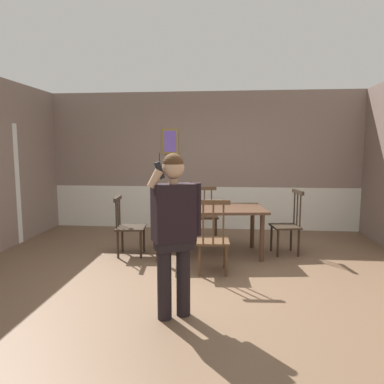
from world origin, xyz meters
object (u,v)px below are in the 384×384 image
Objects in this scene: chair_near_window at (129,226)px; chair_by_doorway at (213,239)px; person_figure at (174,226)px; chair_at_table_head at (288,224)px; chair_opposite_corner at (205,215)px; dining_table at (209,213)px.

chair_by_doorway is (1.35, -0.70, 0.01)m from chair_near_window.
chair_near_window is 0.57× the size of person_figure.
chair_by_doorway is 1.53m from chair_at_table_head.
chair_at_table_head is 1.06× the size of chair_opposite_corner.
person_figure is (-0.23, -2.14, 0.26)m from dining_table.
chair_at_table_head is (2.50, 0.30, 0.02)m from chair_near_window.
person_figure reaches higher than dining_table.
dining_table is 1.90× the size of chair_opposite_corner.
chair_at_table_head is (1.15, 1.01, 0.01)m from chair_by_doorway.
chair_at_table_head reaches higher than chair_near_window.
chair_opposite_corner reaches higher than dining_table.
chair_opposite_corner is (-1.35, 0.69, -0.00)m from chair_at_table_head.
chair_by_doorway reaches higher than dining_table.
chair_at_table_head is at bearing 91.34° from chair_near_window.
chair_near_window is at bearing 86.77° from chair_at_table_head.
chair_at_table_head reaches higher than chair_opposite_corner.
dining_table is 1.80× the size of chair_by_doorway.
chair_opposite_corner is (-0.20, 1.70, 0.00)m from chair_by_doorway.
chair_opposite_corner is at bearing 52.63° from chair_at_table_head.
chair_opposite_corner is at bearing 125.52° from chair_near_window.
chair_near_window is 0.91× the size of chair_at_table_head.
chair_near_window is 0.91× the size of chair_by_doorway.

